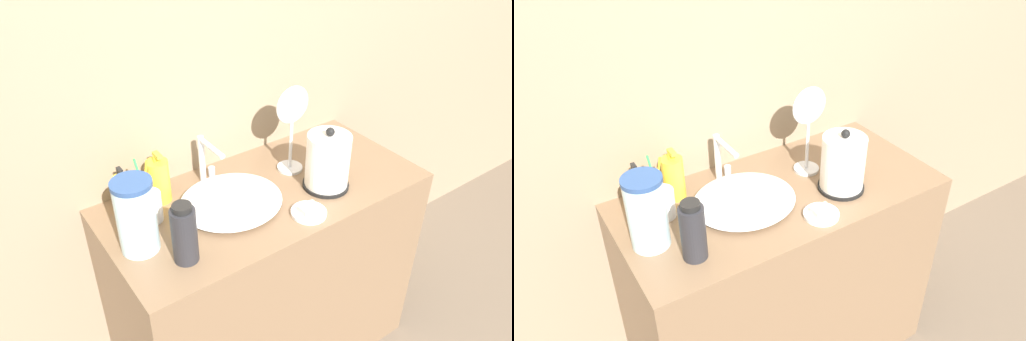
# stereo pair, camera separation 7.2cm
# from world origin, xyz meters

# --- Properties ---
(wall_back) EXTENTS (6.00, 0.04, 2.60)m
(wall_back) POSITION_xyz_m (0.00, 0.54, 1.30)
(wall_back) COLOR gray
(wall_back) RESTS_ON ground_plane
(vanity_counter) EXTENTS (1.10, 0.52, 0.81)m
(vanity_counter) POSITION_xyz_m (0.00, 0.26, 0.41)
(vanity_counter) COLOR brown
(vanity_counter) RESTS_ON ground_plane
(sink_basin) EXTENTS (0.34, 0.31, 0.04)m
(sink_basin) POSITION_xyz_m (-0.14, 0.26, 0.83)
(sink_basin) COLOR white
(sink_basin) RESTS_ON vanity_counter
(faucet) EXTENTS (0.06, 0.15, 0.17)m
(faucet) POSITION_xyz_m (-0.13, 0.42, 0.91)
(faucet) COLOR silver
(faucet) RESTS_ON vanity_counter
(electric_kettle) EXTENTS (0.16, 0.16, 0.22)m
(electric_kettle) POSITION_xyz_m (0.19, 0.17, 0.90)
(electric_kettle) COLOR black
(electric_kettle) RESTS_ON vanity_counter
(toothbrush_cup) EXTENTS (0.08, 0.08, 0.22)m
(toothbrush_cup) POSITION_xyz_m (-0.38, 0.35, 0.86)
(toothbrush_cup) COLOR silver
(toothbrush_cup) RESTS_ON vanity_counter
(lotion_bottle) EXTENTS (0.07, 0.07, 0.18)m
(lotion_bottle) POSITION_xyz_m (-0.31, 0.42, 0.89)
(lotion_bottle) COLOR gold
(lotion_bottle) RESTS_ON vanity_counter
(shampoo_bottle) EXTENTS (0.05, 0.05, 0.17)m
(shampoo_bottle) POSITION_xyz_m (-0.43, 0.42, 0.88)
(shampoo_bottle) COLOR gold
(shampoo_bottle) RESTS_ON vanity_counter
(mouthwash_bottle) EXTENTS (0.07, 0.07, 0.19)m
(mouthwash_bottle) POSITION_xyz_m (-0.38, 0.12, 0.90)
(mouthwash_bottle) COLOR #28282D
(mouthwash_bottle) RESTS_ON vanity_counter
(soap_dish) EXTENTS (0.11, 0.11, 0.03)m
(soap_dish) POSITION_xyz_m (0.04, 0.08, 0.82)
(soap_dish) COLOR white
(soap_dish) RESTS_ON vanity_counter
(vanity_mirror) EXTENTS (0.13, 0.09, 0.32)m
(vanity_mirror) POSITION_xyz_m (0.15, 0.32, 1.00)
(vanity_mirror) COLOR silver
(vanity_mirror) RESTS_ON vanity_counter
(water_pitcher) EXTENTS (0.11, 0.11, 0.23)m
(water_pitcher) POSITION_xyz_m (-0.46, 0.24, 0.93)
(water_pitcher) COLOR #B2DBEA
(water_pitcher) RESTS_ON vanity_counter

